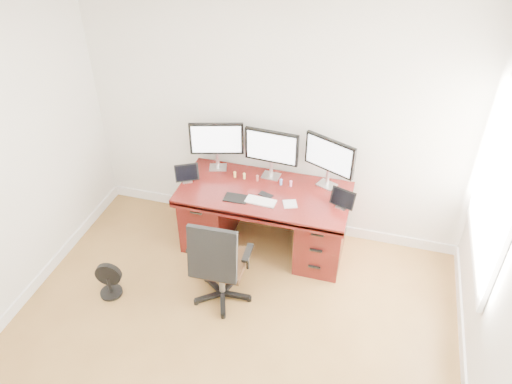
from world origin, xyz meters
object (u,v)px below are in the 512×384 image
(desk, at_px, (265,216))
(office_chair, at_px, (220,275))
(keyboard, at_px, (261,201))
(monitor_center, at_px, (272,148))
(floor_fan, at_px, (109,281))

(desk, distance_m, office_chair, 0.88)
(office_chair, relative_size, keyboard, 3.42)
(desk, distance_m, monitor_center, 0.72)
(floor_fan, distance_m, keyboard, 1.64)
(desk, relative_size, office_chair, 1.70)
(floor_fan, distance_m, monitor_center, 2.03)
(desk, height_order, monitor_center, monitor_center)
(office_chair, bearing_deg, desk, 74.73)
(office_chair, height_order, keyboard, office_chair)
(office_chair, bearing_deg, keyboard, 69.62)
(desk, bearing_deg, office_chair, -102.96)
(keyboard, bearing_deg, floor_fan, -142.13)
(office_chair, relative_size, monitor_center, 1.81)
(keyboard, bearing_deg, desk, 97.13)
(desk, relative_size, floor_fan, 4.62)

